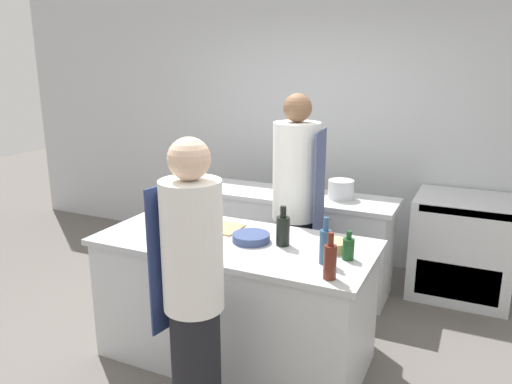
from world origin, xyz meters
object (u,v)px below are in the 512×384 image
(oven_range, at_px, (462,247))
(chef_at_stove, at_px, (296,209))
(bottle_wine, at_px, (325,245))
(chef_at_prep_near, at_px, (193,293))
(bowl_mixing_large, at_px, (335,245))
(bottle_sauce, at_px, (283,230))
(bowl_prep_small, at_px, (251,238))
(bottle_vinegar, at_px, (195,225))
(bottle_cooking_oil, at_px, (330,260))
(bowl_ceramic_blue, at_px, (169,213))
(stockpot, at_px, (341,189))
(bottle_olive_oil, at_px, (348,248))

(oven_range, xyz_separation_m, chef_at_stove, (-1.22, -0.97, 0.46))
(chef_at_stove, height_order, bottle_wine, chef_at_stove)
(oven_range, bearing_deg, chef_at_prep_near, -116.27)
(bottle_wine, height_order, bowl_mixing_large, bottle_wine)
(oven_range, xyz_separation_m, bottle_sauce, (-1.04, -1.68, 0.54))
(bottle_sauce, distance_m, bowl_prep_small, 0.23)
(bottle_vinegar, xyz_separation_m, bottle_cooking_oil, (1.00, -0.21, 0.00))
(bottle_cooking_oil, relative_size, bowl_ceramic_blue, 1.26)
(bowl_ceramic_blue, bearing_deg, bottle_wine, -13.99)
(chef_at_stove, bearing_deg, stockpot, 153.29)
(chef_at_prep_near, relative_size, bottle_olive_oil, 9.39)
(oven_range, distance_m, chef_at_prep_near, 2.80)
(bottle_vinegar, height_order, bowl_mixing_large, bottle_vinegar)
(chef_at_stove, distance_m, bowl_ceramic_blue, 1.00)
(oven_range, distance_m, stockpot, 1.21)
(bottle_cooking_oil, xyz_separation_m, bowl_ceramic_blue, (-1.44, 0.53, -0.07))
(bottle_vinegar, relative_size, bottle_wine, 0.92)
(bottle_wine, xyz_separation_m, bottle_cooking_oil, (0.09, -0.19, -0.01))
(bottle_wine, relative_size, bowl_prep_small, 1.14)
(bottle_olive_oil, bearing_deg, bowl_prep_small, 177.72)
(bottle_wine, bearing_deg, chef_at_prep_near, -129.85)
(bottle_cooking_oil, distance_m, bowl_prep_small, 0.73)
(chef_at_stove, height_order, bottle_cooking_oil, chef_at_stove)
(bowl_ceramic_blue, bearing_deg, bowl_mixing_large, -4.58)
(bottle_olive_oil, height_order, bowl_mixing_large, bottle_olive_oil)
(bottle_olive_oil, bearing_deg, bottle_wine, -132.63)
(bottle_vinegar, relative_size, stockpot, 1.19)
(oven_range, xyz_separation_m, bowl_ceramic_blue, (-2.05, -1.52, 0.47))
(oven_range, relative_size, bottle_wine, 3.13)
(bottle_wine, relative_size, bottle_cooking_oil, 1.07)
(bottle_cooking_oil, distance_m, bowl_mixing_large, 0.44)
(oven_range, height_order, bowl_ceramic_blue, bowl_ceramic_blue)
(stockpot, bearing_deg, chef_at_prep_near, -96.12)
(bowl_mixing_large, distance_m, bowl_prep_small, 0.56)
(bottle_sauce, height_order, bowl_ceramic_blue, bottle_sauce)
(bowl_mixing_large, height_order, bowl_prep_small, bowl_mixing_large)
(bottle_vinegar, bearing_deg, chef_at_stove, 65.57)
(bottle_olive_oil, relative_size, stockpot, 0.81)
(chef_at_prep_near, distance_m, bowl_mixing_large, 1.01)
(chef_at_prep_near, distance_m, bottle_olive_oil, 0.99)
(chef_at_prep_near, bearing_deg, bowl_ceramic_blue, 49.61)
(chef_at_prep_near, xyz_separation_m, bottle_sauce, (0.19, 0.80, 0.13))
(bottle_olive_oil, height_order, bottle_vinegar, bottle_vinegar)
(bowl_ceramic_blue, xyz_separation_m, stockpot, (1.04, 1.09, 0.04))
(bottle_olive_oil, distance_m, bottle_cooking_oil, 0.32)
(bowl_prep_small, distance_m, bowl_ceramic_blue, 0.81)
(bottle_vinegar, relative_size, bottle_sauce, 1.00)
(oven_range, distance_m, bottle_wine, 2.06)
(bottle_olive_oil, height_order, bottle_cooking_oil, bottle_cooking_oil)
(bottle_cooking_oil, relative_size, bottle_sauce, 1.02)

